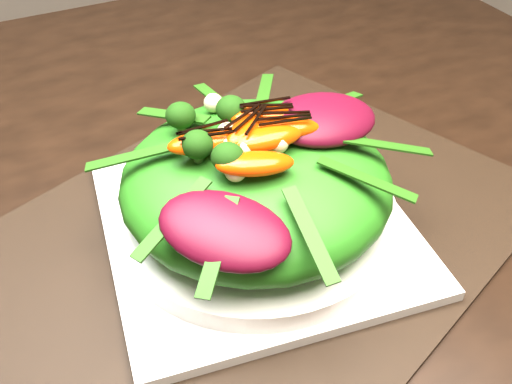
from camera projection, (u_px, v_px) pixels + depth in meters
name	position (u px, v px, depth m)	size (l,w,h in m)	color
placemat	(256.00, 230.00, 0.55)	(0.49, 0.37, 0.00)	black
plate_base	(256.00, 224.00, 0.54)	(0.26, 0.26, 0.01)	silver
salad_bowl	(256.00, 213.00, 0.53)	(0.25, 0.25, 0.02)	white
lettuce_mound	(256.00, 181.00, 0.51)	(0.23, 0.23, 0.08)	#256913
radicchio_leaf	(323.00, 119.00, 0.50)	(0.10, 0.06, 0.02)	#3D0614
orange_segment	(213.00, 126.00, 0.49)	(0.06, 0.02, 0.02)	red
broccoli_floret	(180.00, 139.00, 0.47)	(0.04, 0.04, 0.04)	#153409
macadamia_nut	(302.00, 166.00, 0.45)	(0.02, 0.02, 0.02)	#C4B98A
balsamic_drizzle	(212.00, 117.00, 0.49)	(0.04, 0.00, 0.00)	black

